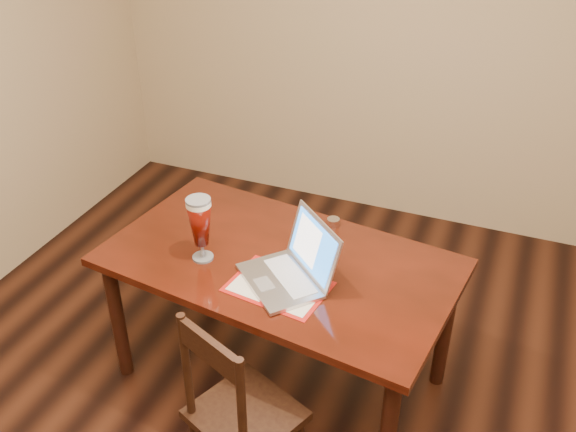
% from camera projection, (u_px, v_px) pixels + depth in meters
% --- Properties ---
extents(room_shell, '(4.51, 5.01, 2.71)m').
position_uv_depth(room_shell, '(306.00, 113.00, 1.57)').
color(room_shell, tan).
rests_on(room_shell, ground).
extents(dining_table, '(1.63, 1.06, 1.02)m').
position_uv_depth(dining_table, '(277.00, 273.00, 2.86)').
color(dining_table, '#491409').
rests_on(dining_table, ground).
extents(dining_chair, '(0.49, 0.48, 0.90)m').
position_uv_depth(dining_chair, '(239.00, 414.00, 2.47)').
color(dining_chair, black).
rests_on(dining_chair, ground).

